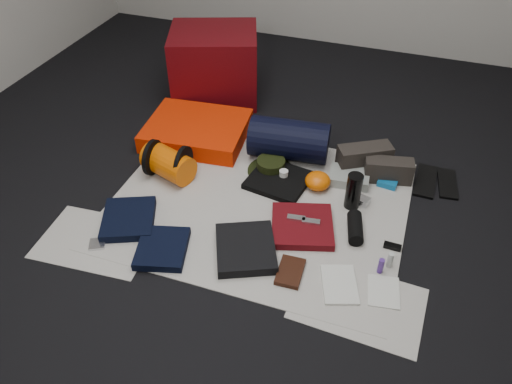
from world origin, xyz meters
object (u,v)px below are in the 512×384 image
(stuff_sack, at_px, (168,163))
(water_bottle, at_px, (354,191))
(navy_duffel, at_px, (289,140))
(compact_camera, at_px, (360,200))
(paperback_book, at_px, (290,272))
(red_cabinet, at_px, (215,65))
(sleeping_pad, at_px, (197,130))

(stuff_sack, distance_m, water_bottle, 1.08)
(navy_duffel, distance_m, water_bottle, 0.57)
(compact_camera, distance_m, paperback_book, 0.66)
(water_bottle, bearing_deg, compact_camera, 45.96)
(red_cabinet, xyz_separation_m, paperback_book, (1.00, -1.47, -0.23))
(stuff_sack, distance_m, navy_duffel, 0.74)
(stuff_sack, xyz_separation_m, compact_camera, (1.12, 0.13, -0.07))
(sleeping_pad, height_order, compact_camera, sleeping_pad)
(stuff_sack, height_order, compact_camera, stuff_sack)
(red_cabinet, bearing_deg, stuff_sack, -103.66)
(paperback_book, bearing_deg, sleeping_pad, 131.94)
(water_bottle, bearing_deg, sleeping_pad, 162.94)
(compact_camera, bearing_deg, navy_duffel, 169.20)
(sleeping_pad, bearing_deg, compact_camera, -14.40)
(red_cabinet, relative_size, sleeping_pad, 0.95)
(paperback_book, bearing_deg, red_cabinet, 121.49)
(stuff_sack, bearing_deg, compact_camera, 6.50)
(red_cabinet, bearing_deg, navy_duffel, -57.63)
(stuff_sack, bearing_deg, water_bottle, 4.46)
(red_cabinet, distance_m, sleeping_pad, 0.60)
(stuff_sack, distance_m, paperback_book, 1.02)
(sleeping_pad, relative_size, paperback_book, 3.47)
(red_cabinet, xyz_separation_m, sleeping_pad, (0.10, -0.56, -0.18))
(red_cabinet, height_order, sleeping_pad, red_cabinet)
(sleeping_pad, relative_size, navy_duffel, 1.31)
(navy_duffel, relative_size, water_bottle, 2.25)
(red_cabinet, height_order, compact_camera, red_cabinet)
(red_cabinet, bearing_deg, compact_camera, -54.45)
(navy_duffel, bearing_deg, red_cabinet, 135.87)
(water_bottle, xyz_separation_m, paperback_book, (-0.19, -0.58, -0.09))
(navy_duffel, xyz_separation_m, water_bottle, (0.46, -0.33, -0.02))
(stuff_sack, xyz_separation_m, paperback_book, (0.89, -0.50, -0.08))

